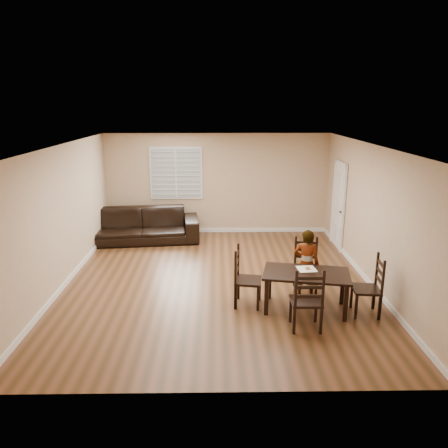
% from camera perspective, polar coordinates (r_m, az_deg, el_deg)
% --- Properties ---
extents(ground, '(7.00, 7.00, 0.00)m').
position_cam_1_polar(ground, '(8.86, -0.82, -7.48)').
color(ground, brown).
rests_on(ground, ground).
extents(room, '(6.04, 7.04, 2.72)m').
position_cam_1_polar(room, '(8.49, -0.63, 4.29)').
color(room, '#CCAB8A').
rests_on(room, ground).
extents(dining_table, '(1.58, 1.08, 0.68)m').
position_cam_1_polar(dining_table, '(7.63, 10.70, -6.88)').
color(dining_table, black).
rests_on(dining_table, ground).
extents(chair_near, '(0.51, 0.48, 1.01)m').
position_cam_1_polar(chair_near, '(8.55, 10.59, -5.31)').
color(chair_near, black).
rests_on(chair_near, ground).
extents(chair_far, '(0.48, 0.45, 1.06)m').
position_cam_1_polar(chair_far, '(6.96, 10.87, -10.17)').
color(chair_far, black).
rests_on(chair_far, ground).
extents(chair_left, '(0.52, 0.55, 1.06)m').
position_cam_1_polar(chair_left, '(7.73, 2.23, -7.17)').
color(chair_left, black).
rests_on(chair_left, ground).
extents(chair_right, '(0.48, 0.51, 1.04)m').
position_cam_1_polar(chair_right, '(7.79, 19.01, -7.94)').
color(chair_right, black).
rests_on(chair_right, ground).
extents(child, '(0.55, 0.46, 1.29)m').
position_cam_1_polar(child, '(8.10, 10.70, -5.12)').
color(child, gray).
rests_on(child, ground).
extents(napkin, '(0.34, 0.34, 0.00)m').
position_cam_1_polar(napkin, '(7.75, 10.73, -5.79)').
color(napkin, white).
rests_on(napkin, dining_table).
extents(donut, '(0.09, 0.09, 0.03)m').
position_cam_1_polar(donut, '(7.74, 10.87, -5.66)').
color(donut, '#BF7944').
rests_on(donut, napkin).
extents(sofa, '(3.01, 1.44, 0.85)m').
position_cam_1_polar(sofa, '(11.42, -10.72, -0.17)').
color(sofa, black).
rests_on(sofa, ground).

